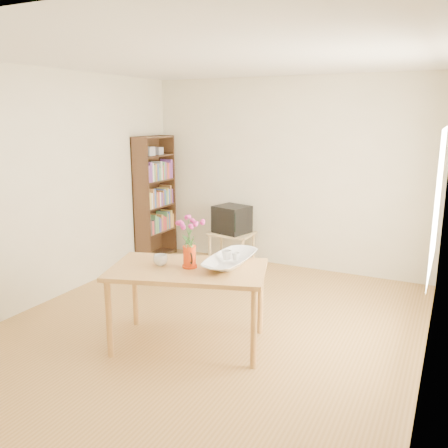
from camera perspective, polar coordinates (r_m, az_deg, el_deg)
The scene contains 11 objects.
room at distance 4.54m, azimuth -1.32°, elevation 2.92°, with size 4.50×4.50×4.50m.
table at distance 4.33m, azimuth -4.35°, elevation -6.30°, with size 1.56×1.17×0.75m.
tv_stand at distance 6.77m, azimuth 0.94°, elevation -1.61°, with size 0.60×0.45×0.46m.
bookshelf at distance 7.05m, azimuth -8.28°, elevation 2.61°, with size 0.28×0.70×1.80m.
pitcher at distance 4.29m, azimuth -4.14°, elevation -4.05°, with size 0.16×0.18×0.20m.
flowers at distance 4.22m, azimuth -4.23°, elevation -0.66°, with size 0.23×0.23×0.32m, color #D53297, non-canonical shape.
mug at distance 4.38m, azimuth -7.65°, elevation -4.34°, with size 0.13×0.13×0.10m, color white.
bowl at distance 4.32m, azimuth 0.80°, elevation -1.86°, with size 0.51×0.51×0.48m, color white.
teacup_a at distance 4.34m, azimuth 0.32°, elevation -2.35°, with size 0.08×0.08×0.07m, color white.
teacup_b at distance 4.33m, azimuth 1.45°, elevation -2.51°, with size 0.06×0.06×0.06m, color white.
television at distance 6.72m, azimuth 1.00°, elevation 0.64°, with size 0.53×0.51×0.38m.
Camera 1 is at (2.10, -3.96, 2.10)m, focal length 38.00 mm.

